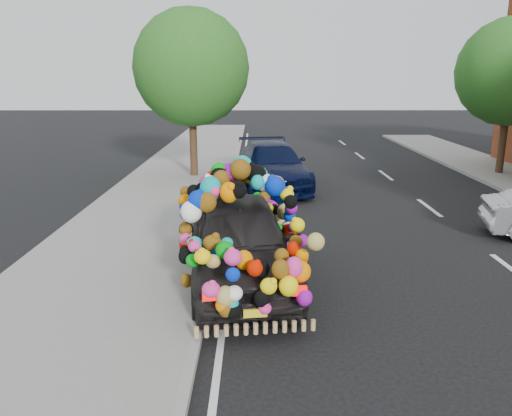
{
  "coord_description": "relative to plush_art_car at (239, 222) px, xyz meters",
  "views": [
    {
      "loc": [
        -1.51,
        -9.1,
        3.7
      ],
      "look_at": [
        -1.49,
        0.21,
        1.25
      ],
      "focal_mm": 35.0,
      "sensor_mm": 36.0,
      "label": 1
    }
  ],
  "objects": [
    {
      "name": "ground",
      "position": [
        1.8,
        0.38,
        -1.14
      ],
      "size": [
        100.0,
        100.0,
        0.0
      ],
      "primitive_type": "plane",
      "color": "black",
      "rests_on": "ground"
    },
    {
      "name": "sidewalk",
      "position": [
        -2.5,
        0.38,
        -1.08
      ],
      "size": [
        4.0,
        60.0,
        0.12
      ],
      "primitive_type": "cube",
      "color": "gray",
      "rests_on": "ground"
    },
    {
      "name": "kerb",
      "position": [
        -0.55,
        0.38,
        -1.07
      ],
      "size": [
        0.15,
        60.0,
        0.13
      ],
      "primitive_type": "cube",
      "color": "gray",
      "rests_on": "ground"
    },
    {
      "name": "tree_near_sidewalk",
      "position": [
        -2.0,
        9.88,
        2.88
      ],
      "size": [
        4.2,
        4.2,
        6.13
      ],
      "color": "#332114",
      "rests_on": "ground"
    },
    {
      "name": "tree_far_b",
      "position": [
        9.8,
        10.38,
        2.75
      ],
      "size": [
        4.0,
        4.0,
        5.9
      ],
      "color": "#332114",
      "rests_on": "ground"
    },
    {
      "name": "plush_art_car",
      "position": [
        0.0,
        0.0,
        0.0
      ],
      "size": [
        2.8,
        5.04,
        2.22
      ],
      "rotation": [
        0.0,
        0.0,
        0.13
      ],
      "color": "black",
      "rests_on": "ground"
    },
    {
      "name": "navy_sedan",
      "position": [
        0.88,
        8.27,
        -0.38
      ],
      "size": [
        2.78,
        5.43,
        1.51
      ],
      "primitive_type": "imported",
      "rotation": [
        0.0,
        0.0,
        0.13
      ],
      "color": "black",
      "rests_on": "ground"
    }
  ]
}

